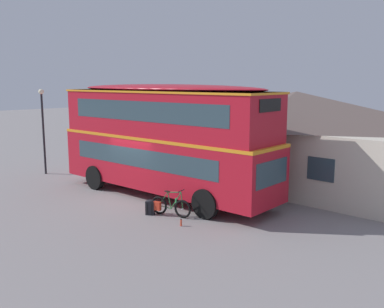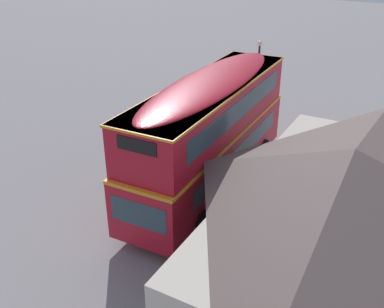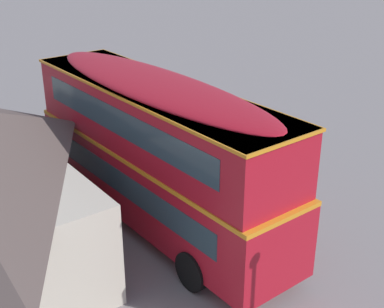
{
  "view_description": "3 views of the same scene",
  "coord_description": "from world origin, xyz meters",
  "px_view_note": "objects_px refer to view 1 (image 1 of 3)",
  "views": [
    {
      "loc": [
        14.14,
        -10.89,
        4.9
      ],
      "look_at": [
        2.74,
        0.54,
        2.16
      ],
      "focal_mm": 40.06,
      "sensor_mm": 36.0,
      "label": 1
    },
    {
      "loc": [
        14.75,
        8.76,
        9.68
      ],
      "look_at": [
        1.34,
        0.54,
        1.74
      ],
      "focal_mm": 41.25,
      "sensor_mm": 36.0,
      "label": 2
    },
    {
      "loc": [
        -12.05,
        8.26,
        8.92
      ],
      "look_at": [
        0.59,
        -0.34,
        2.1
      ],
      "focal_mm": 49.25,
      "sensor_mm": 36.0,
      "label": 3
    }
  ],
  "objects_px": {
    "street_lamp": "(43,122)",
    "double_decker_bus": "(164,136)",
    "backpack_on_ground": "(150,207)",
    "touring_bicycle": "(169,206)",
    "water_bottle_red_squeeze": "(181,223)"
  },
  "relations": [
    {
      "from": "double_decker_bus",
      "to": "water_bottle_red_squeeze",
      "type": "distance_m",
      "value": 4.7
    },
    {
      "from": "water_bottle_red_squeeze",
      "to": "street_lamp",
      "type": "relative_size",
      "value": 0.06
    },
    {
      "from": "backpack_on_ground",
      "to": "street_lamp",
      "type": "relative_size",
      "value": 0.13
    },
    {
      "from": "water_bottle_red_squeeze",
      "to": "double_decker_bus",
      "type": "bearing_deg",
      "value": 146.92
    },
    {
      "from": "double_decker_bus",
      "to": "street_lamp",
      "type": "height_order",
      "value": "double_decker_bus"
    },
    {
      "from": "double_decker_bus",
      "to": "backpack_on_ground",
      "type": "bearing_deg",
      "value": -53.04
    },
    {
      "from": "double_decker_bus",
      "to": "backpack_on_ground",
      "type": "relative_size",
      "value": 18.82
    },
    {
      "from": "touring_bicycle",
      "to": "water_bottle_red_squeeze",
      "type": "xyz_separation_m",
      "value": [
        1.12,
        -0.46,
        -0.25
      ]
    },
    {
      "from": "street_lamp",
      "to": "touring_bicycle",
      "type": "bearing_deg",
      "value": -1.3
    },
    {
      "from": "water_bottle_red_squeeze",
      "to": "street_lamp",
      "type": "xyz_separation_m",
      "value": [
        -11.27,
        0.69,
        2.67
      ]
    },
    {
      "from": "double_decker_bus",
      "to": "touring_bicycle",
      "type": "relative_size",
      "value": 6.55
    },
    {
      "from": "backpack_on_ground",
      "to": "double_decker_bus",
      "type": "bearing_deg",
      "value": 126.96
    },
    {
      "from": "double_decker_bus",
      "to": "touring_bicycle",
      "type": "xyz_separation_m",
      "value": [
        2.2,
        -1.7,
        -2.27
      ]
    },
    {
      "from": "street_lamp",
      "to": "double_decker_bus",
      "type": "bearing_deg",
      "value": 10.5
    },
    {
      "from": "touring_bicycle",
      "to": "water_bottle_red_squeeze",
      "type": "distance_m",
      "value": 1.24
    }
  ]
}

